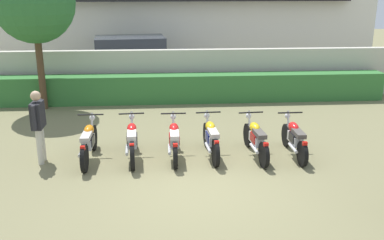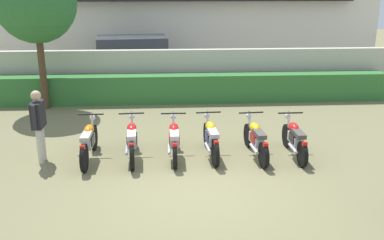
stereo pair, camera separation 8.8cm
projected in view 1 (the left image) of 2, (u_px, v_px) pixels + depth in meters
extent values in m
plane|color=olive|center=(199.00, 188.00, 8.75)|extent=(60.00, 60.00, 0.00)
cube|color=silver|center=(173.00, 1.00, 21.96)|extent=(18.30, 6.00, 6.05)
cube|color=#BCB7A8|center=(181.00, 73.00, 15.45)|extent=(17.39, 0.30, 1.69)
cube|color=#337033|center=(182.00, 88.00, 14.90)|extent=(13.91, 0.70, 0.95)
cube|color=#9EA3A8|center=(136.00, 65.00, 17.52)|extent=(4.68, 2.33, 1.00)
cube|color=#2D333D|center=(130.00, 45.00, 17.24)|extent=(2.87, 1.99, 0.65)
cylinder|color=black|center=(172.00, 70.00, 18.78)|extent=(0.70, 0.29, 0.68)
cylinder|color=black|center=(178.00, 79.00, 17.05)|extent=(0.70, 0.29, 0.68)
cylinder|color=black|center=(97.00, 72.00, 18.24)|extent=(0.70, 0.29, 0.68)
cylinder|color=black|center=(96.00, 82.00, 16.50)|extent=(0.70, 0.29, 0.68)
cylinder|color=#4C3823|center=(41.00, 71.00, 13.84)|extent=(0.21, 0.21, 2.48)
sphere|color=#2D6B33|center=(34.00, 2.00, 13.21)|extent=(2.48, 2.48, 2.48)
cylinder|color=black|center=(94.00, 138.00, 10.65)|extent=(0.09, 0.62, 0.62)
cylinder|color=black|center=(84.00, 158.00, 9.39)|extent=(0.09, 0.62, 0.62)
cube|color=silver|center=(88.00, 142.00, 9.93)|extent=(0.20, 0.60, 0.22)
ellipsoid|color=orange|center=(89.00, 130.00, 10.02)|extent=(0.22, 0.44, 0.22)
cube|color=#B2ADA3|center=(86.00, 137.00, 9.65)|extent=(0.20, 0.52, 0.10)
cube|color=red|center=(83.00, 148.00, 9.22)|extent=(0.10, 0.08, 0.08)
cylinder|color=silver|center=(92.00, 126.00, 10.47)|extent=(0.05, 0.23, 0.65)
cylinder|color=black|center=(91.00, 115.00, 10.29)|extent=(0.60, 0.04, 0.04)
sphere|color=silver|center=(92.00, 118.00, 10.52)|extent=(0.14, 0.14, 0.14)
cylinder|color=silver|center=(82.00, 151.00, 9.72)|extent=(0.07, 0.55, 0.07)
cube|color=black|center=(88.00, 141.00, 9.87)|extent=(0.24, 0.36, 0.20)
cylinder|color=black|center=(133.00, 136.00, 10.70)|extent=(0.12, 0.64, 0.64)
cylinder|color=black|center=(132.00, 156.00, 9.50)|extent=(0.12, 0.64, 0.64)
cube|color=silver|center=(132.00, 140.00, 10.01)|extent=(0.23, 0.61, 0.22)
ellipsoid|color=red|center=(132.00, 128.00, 10.10)|extent=(0.24, 0.45, 0.22)
cube|color=beige|center=(132.00, 135.00, 9.73)|extent=(0.23, 0.53, 0.10)
cube|color=red|center=(132.00, 146.00, 9.33)|extent=(0.10, 0.09, 0.08)
cylinder|color=silver|center=(132.00, 125.00, 10.52)|extent=(0.06, 0.23, 0.65)
cylinder|color=black|center=(131.00, 114.00, 10.34)|extent=(0.60, 0.07, 0.04)
sphere|color=silver|center=(132.00, 117.00, 10.57)|extent=(0.14, 0.14, 0.14)
cylinder|color=silver|center=(127.00, 150.00, 9.80)|extent=(0.10, 0.55, 0.07)
cube|color=black|center=(132.00, 139.00, 9.95)|extent=(0.26, 0.37, 0.20)
cylinder|color=black|center=(173.00, 136.00, 10.80)|extent=(0.09, 0.59, 0.59)
cylinder|color=black|center=(175.00, 156.00, 9.59)|extent=(0.09, 0.59, 0.59)
cube|color=silver|center=(174.00, 140.00, 10.10)|extent=(0.20, 0.60, 0.22)
ellipsoid|color=red|center=(174.00, 128.00, 10.19)|extent=(0.22, 0.44, 0.22)
cube|color=beige|center=(175.00, 135.00, 9.82)|extent=(0.20, 0.52, 0.10)
cube|color=red|center=(175.00, 145.00, 9.41)|extent=(0.10, 0.08, 0.08)
cylinder|color=silver|center=(173.00, 125.00, 10.62)|extent=(0.05, 0.23, 0.65)
cylinder|color=black|center=(173.00, 113.00, 10.44)|extent=(0.60, 0.04, 0.04)
sphere|color=silver|center=(173.00, 117.00, 10.67)|extent=(0.14, 0.14, 0.14)
cylinder|color=silver|center=(169.00, 149.00, 9.90)|extent=(0.07, 0.55, 0.07)
cube|color=#A51414|center=(174.00, 139.00, 10.04)|extent=(0.24, 0.36, 0.20)
cylinder|color=black|center=(207.00, 135.00, 10.83)|extent=(0.13, 0.63, 0.62)
cylinder|color=black|center=(216.00, 153.00, 9.69)|extent=(0.13, 0.63, 0.62)
cube|color=silver|center=(211.00, 138.00, 10.17)|extent=(0.24, 0.61, 0.22)
ellipsoid|color=yellow|center=(210.00, 127.00, 10.26)|extent=(0.25, 0.45, 0.22)
cube|color=#B2ADA3|center=(213.00, 133.00, 9.89)|extent=(0.23, 0.53, 0.10)
cube|color=red|center=(217.00, 143.00, 9.52)|extent=(0.10, 0.09, 0.08)
cylinder|color=silver|center=(207.00, 124.00, 10.65)|extent=(0.06, 0.23, 0.65)
cylinder|color=black|center=(208.00, 112.00, 10.47)|extent=(0.60, 0.07, 0.04)
sphere|color=silver|center=(207.00, 116.00, 10.70)|extent=(0.14, 0.14, 0.14)
cylinder|color=silver|center=(208.00, 148.00, 9.96)|extent=(0.10, 0.55, 0.07)
cube|color=navy|center=(212.00, 137.00, 10.11)|extent=(0.26, 0.37, 0.20)
cylinder|color=black|center=(248.00, 135.00, 10.88)|extent=(0.13, 0.59, 0.58)
cylinder|color=black|center=(264.00, 155.00, 9.64)|extent=(0.13, 0.59, 0.58)
cube|color=silver|center=(256.00, 139.00, 10.17)|extent=(0.24, 0.61, 0.22)
ellipsoid|color=yellow|center=(255.00, 127.00, 10.26)|extent=(0.25, 0.45, 0.22)
cube|color=#4C4742|center=(260.00, 134.00, 9.89)|extent=(0.24, 0.53, 0.10)
cube|color=red|center=(266.00, 145.00, 9.46)|extent=(0.11, 0.09, 0.08)
cylinder|color=silver|center=(249.00, 124.00, 10.70)|extent=(0.07, 0.23, 0.65)
cylinder|color=black|center=(251.00, 112.00, 10.52)|extent=(0.60, 0.08, 0.04)
sphere|color=silver|center=(249.00, 116.00, 10.75)|extent=(0.14, 0.14, 0.14)
cylinder|color=silver|center=(254.00, 148.00, 9.95)|extent=(0.11, 0.55, 0.07)
cube|color=#A51414|center=(257.00, 138.00, 10.11)|extent=(0.27, 0.38, 0.20)
cylinder|color=black|center=(286.00, 135.00, 10.89)|extent=(0.09, 0.57, 0.57)
cylinder|color=black|center=(302.00, 154.00, 9.71)|extent=(0.09, 0.57, 0.57)
cube|color=silver|center=(295.00, 139.00, 10.20)|extent=(0.20, 0.60, 0.22)
ellipsoid|color=red|center=(294.00, 127.00, 10.30)|extent=(0.22, 0.44, 0.22)
cube|color=#4C4742|center=(299.00, 133.00, 9.92)|extent=(0.20, 0.52, 0.10)
cube|color=red|center=(305.00, 144.00, 9.53)|extent=(0.10, 0.08, 0.08)
cylinder|color=silver|center=(288.00, 124.00, 10.71)|extent=(0.05, 0.23, 0.65)
cylinder|color=black|center=(290.00, 113.00, 10.53)|extent=(0.60, 0.04, 0.04)
sphere|color=silver|center=(287.00, 116.00, 10.76)|extent=(0.14, 0.14, 0.14)
cylinder|color=silver|center=(293.00, 148.00, 10.00)|extent=(0.07, 0.55, 0.07)
cube|color=black|center=(296.00, 137.00, 10.14)|extent=(0.24, 0.36, 0.20)
cylinder|color=beige|center=(42.00, 143.00, 9.98)|extent=(0.13, 0.13, 0.83)
cylinder|color=beige|center=(40.00, 147.00, 9.77)|extent=(0.13, 0.13, 0.83)
cube|color=#232328|center=(38.00, 115.00, 9.66)|extent=(0.22, 0.48, 0.59)
cylinder|color=#232328|center=(41.00, 111.00, 9.93)|extent=(0.09, 0.09, 0.56)
cylinder|color=#232328|center=(34.00, 118.00, 9.38)|extent=(0.09, 0.09, 0.56)
sphere|color=tan|center=(35.00, 96.00, 9.53)|extent=(0.22, 0.22, 0.22)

